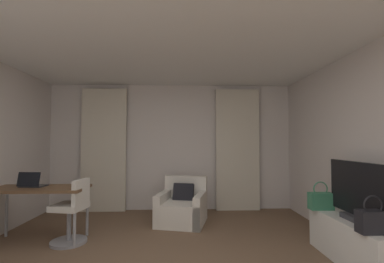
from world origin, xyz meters
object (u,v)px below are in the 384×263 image
(desk_chair, at_px, (72,215))
(tv_console, at_px, (356,242))
(laptop, at_px, (32,184))
(armchair, at_px, (182,208))
(handbag_secondary, at_px, (374,221))
(desk, at_px, (39,192))
(tv_flatscreen, at_px, (357,193))
(handbag_primary, at_px, (321,200))

(desk_chair, xyz_separation_m, tv_console, (3.51, -0.77, -0.14))
(desk_chair, relative_size, laptop, 2.55)
(desk_chair, height_order, tv_console, desk_chair)
(armchair, relative_size, laptop, 2.76)
(desk_chair, relative_size, handbag_secondary, 2.39)
(tv_console, relative_size, handbag_secondary, 3.48)
(desk, xyz_separation_m, tv_flatscreen, (4.00, -0.88, 0.13))
(desk_chair, height_order, tv_flatscreen, tv_flatscreen)
(armchair, xyz_separation_m, handbag_secondary, (1.87, -2.09, 0.37))
(tv_flatscreen, bearing_deg, armchair, 139.63)
(laptop, bearing_deg, desk_chair, -8.95)
(desk, distance_m, handbag_primary, 3.87)
(desk, distance_m, tv_flatscreen, 4.10)
(armchair, height_order, desk_chair, desk_chair)
(desk, xyz_separation_m, tv_console, (4.00, -0.84, -0.44))
(tv_flatscreen, bearing_deg, handbag_primary, 105.87)
(handbag_primary, bearing_deg, laptop, 174.41)
(laptop, bearing_deg, handbag_primary, -5.59)
(tv_console, bearing_deg, armchair, 140.34)
(desk, xyz_separation_m, handbag_primary, (3.85, -0.36, -0.06))
(desk_chair, bearing_deg, handbag_secondary, -19.63)
(laptop, relative_size, handbag_secondary, 0.94)
(tv_console, bearing_deg, desk, 168.16)
(desk, relative_size, laptop, 3.72)
(handbag_secondary, bearing_deg, desk, 161.74)
(desk_chair, bearing_deg, tv_console, -12.33)
(tv_console, bearing_deg, handbag_primary, 107.17)
(laptop, distance_m, handbag_primary, 3.99)
(laptop, bearing_deg, desk, -11.82)
(handbag_primary, bearing_deg, desk, 174.60)
(tv_console, height_order, handbag_primary, handbag_primary)
(desk, distance_m, handbag_secondary, 4.10)
(armchair, bearing_deg, handbag_secondary, -48.14)
(desk_chair, bearing_deg, tv_flatscreen, -12.97)
(armchair, height_order, desk, armchair)
(desk, relative_size, desk_chair, 1.46)
(desk, xyz_separation_m, handbag_secondary, (3.89, -1.28, -0.06))
(laptop, height_order, handbag_primary, laptop)
(tv_console, distance_m, handbag_secondary, 0.59)
(desk, bearing_deg, laptop, 168.18)
(desk, height_order, desk_chair, desk_chair)
(armchair, xyz_separation_m, laptop, (-2.14, -0.78, 0.54))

